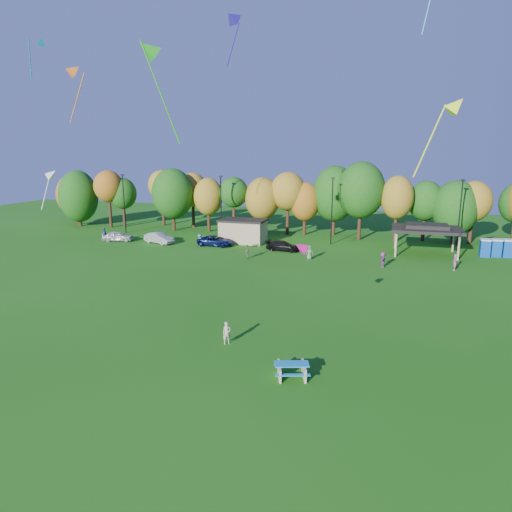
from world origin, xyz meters
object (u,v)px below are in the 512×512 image
(car_d, at_px, (283,246))
(picnic_table, at_px, (292,369))
(car_b, at_px, (159,238))
(car_c, at_px, (216,241))
(porta_potties, at_px, (496,248))
(car_a, at_px, (118,236))
(kite_flyer, at_px, (227,333))

(car_d, bearing_deg, picnic_table, -160.82)
(car_b, relative_size, car_c, 0.94)
(porta_potties, relative_size, car_c, 0.76)
(car_a, xyz_separation_m, car_d, (24.01, 0.29, -0.10))
(car_c, distance_m, car_d, 9.46)
(porta_potties, xyz_separation_m, car_d, (-25.49, -3.86, -0.46))
(kite_flyer, distance_m, car_c, 32.54)
(car_b, bearing_deg, car_a, 111.48)
(porta_potties, height_order, car_b, porta_potties)
(car_a, relative_size, car_d, 0.99)
(porta_potties, relative_size, car_d, 0.86)
(picnic_table, bearing_deg, porta_potties, 47.17)
(car_b, bearing_deg, kite_flyer, -125.73)
(car_a, distance_m, car_d, 24.01)
(porta_potties, height_order, car_a, porta_potties)
(porta_potties, distance_m, car_d, 25.78)
(picnic_table, relative_size, kite_flyer, 1.52)
(car_c, bearing_deg, car_a, 95.01)
(kite_flyer, height_order, car_b, car_b)
(picnic_table, relative_size, car_c, 0.47)
(porta_potties, relative_size, car_a, 0.87)
(porta_potties, height_order, picnic_table, porta_potties)
(car_c, bearing_deg, porta_potties, -82.78)
(picnic_table, height_order, car_b, car_b)
(picnic_table, height_order, car_c, car_c)
(car_d, bearing_deg, kite_flyer, -168.79)
(car_c, relative_size, car_d, 1.13)
(car_a, relative_size, car_c, 0.88)
(kite_flyer, distance_m, car_d, 29.67)
(kite_flyer, relative_size, car_c, 0.31)
(car_b, bearing_deg, porta_potties, -65.61)
(kite_flyer, bearing_deg, porta_potties, 22.65)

